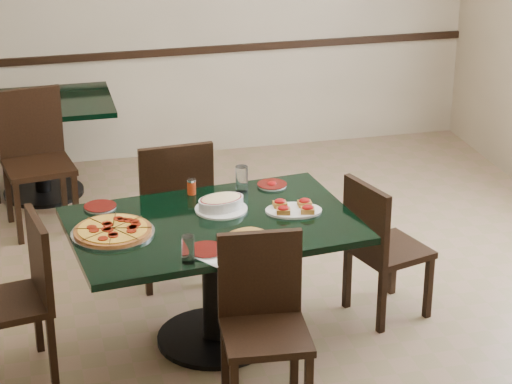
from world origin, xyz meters
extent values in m
plane|color=brown|center=(0.00, 0.00, 0.00)|extent=(5.50, 5.50, 0.00)
plane|color=tan|center=(0.00, -2.75, 1.40)|extent=(5.00, 0.00, 5.00)
cube|color=black|center=(0.00, 2.73, 0.90)|extent=(5.00, 0.03, 0.06)
cube|color=black|center=(-0.34, -0.33, 0.73)|extent=(1.66, 1.16, 0.04)
cylinder|color=black|center=(-0.34, -0.33, 0.35)|extent=(0.13, 0.13, 0.71)
cylinder|color=black|center=(-0.34, -0.33, 0.01)|extent=(0.67, 0.67, 0.03)
cube|color=black|center=(-1.19, 2.12, 0.73)|extent=(1.13, 0.82, 0.04)
cylinder|color=black|center=(-1.19, 2.12, 0.35)|extent=(0.12, 0.12, 0.71)
cylinder|color=black|center=(-1.19, 2.12, 0.01)|extent=(0.62, 0.62, 0.03)
cube|color=black|center=(-0.44, 0.52, 0.47)|extent=(0.49, 0.49, 0.04)
cube|color=black|center=(-0.43, 0.31, 0.73)|extent=(0.46, 0.07, 0.49)
cube|color=black|center=(-0.26, 0.73, 0.22)|extent=(0.04, 0.04, 0.45)
cube|color=black|center=(-0.23, 0.33, 0.22)|extent=(0.04, 0.04, 0.45)
cube|color=black|center=(-0.66, 0.70, 0.22)|extent=(0.04, 0.04, 0.45)
cube|color=black|center=(-0.63, 0.31, 0.22)|extent=(0.04, 0.04, 0.45)
cube|color=black|center=(-0.22, -1.06, 0.44)|extent=(0.47, 0.47, 0.04)
cube|color=black|center=(-0.21, -0.87, 0.69)|extent=(0.43, 0.08, 0.46)
cube|color=black|center=(-0.39, -0.86, 0.21)|extent=(0.04, 0.04, 0.42)
cube|color=black|center=(-0.02, -0.89, 0.21)|extent=(0.04, 0.04, 0.42)
cube|color=black|center=(0.74, -0.26, 0.42)|extent=(0.51, 0.51, 0.04)
cube|color=black|center=(0.56, -0.31, 0.65)|extent=(0.15, 0.40, 0.44)
cube|color=black|center=(0.96, -0.37, 0.20)|extent=(0.05, 0.05, 0.40)
cube|color=black|center=(0.62, -0.47, 0.20)|extent=(0.05, 0.05, 0.40)
cube|color=black|center=(0.86, -0.04, 0.20)|extent=(0.05, 0.05, 0.40)
cube|color=black|center=(0.52, -0.14, 0.20)|extent=(0.05, 0.05, 0.40)
cube|color=black|center=(-1.47, -0.41, 0.43)|extent=(0.48, 0.48, 0.04)
cube|color=black|center=(-1.28, -0.38, 0.67)|extent=(0.11, 0.42, 0.45)
cube|color=black|center=(-1.32, -0.20, 0.20)|extent=(0.05, 0.05, 0.41)
cube|color=black|center=(-1.26, -0.56, 0.20)|extent=(0.05, 0.05, 0.41)
cube|color=black|center=(-1.22, 1.48, 0.47)|extent=(0.53, 0.53, 0.04)
cube|color=black|center=(-1.26, 1.68, 0.74)|extent=(0.46, 0.11, 0.49)
cube|color=black|center=(-1.39, 1.25, 0.23)|extent=(0.05, 0.05, 0.45)
cube|color=black|center=(-1.45, 1.64, 0.23)|extent=(0.05, 0.05, 0.45)
cube|color=black|center=(-1.00, 1.31, 0.23)|extent=(0.05, 0.05, 0.45)
cube|color=black|center=(-1.06, 1.70, 0.23)|extent=(0.05, 0.05, 0.45)
cylinder|color=#BBBBC3|center=(-0.89, -0.35, 0.76)|extent=(0.45, 0.45, 0.01)
cylinder|color=#90571F|center=(-0.89, -0.35, 0.77)|extent=(0.42, 0.42, 0.02)
cylinder|color=gold|center=(-0.89, -0.35, 0.78)|extent=(0.37, 0.37, 0.01)
cylinder|color=silver|center=(-0.26, -0.18, 0.76)|extent=(0.30, 0.30, 0.01)
ellipsoid|color=beige|center=(-0.26, -0.18, 0.82)|extent=(0.27, 0.21, 0.04)
ellipsoid|color=#B67E32|center=(-0.22, -0.64, 0.81)|extent=(0.18, 0.09, 0.07)
cylinder|color=silver|center=(-0.44, -0.68, 0.76)|extent=(0.20, 0.20, 0.01)
cylinder|color=#3C0504|center=(-0.44, -0.68, 0.76)|extent=(0.20, 0.20, 0.00)
cylinder|color=silver|center=(0.11, 0.09, 0.76)|extent=(0.17, 0.17, 0.01)
cylinder|color=#3C0504|center=(0.11, 0.09, 0.76)|extent=(0.18, 0.18, 0.00)
ellipsoid|color=#8B0607|center=(0.11, 0.09, 0.77)|extent=(0.05, 0.05, 0.03)
cylinder|color=silver|center=(-0.92, 0.01, 0.76)|extent=(0.18, 0.18, 0.01)
cylinder|color=#3C0504|center=(-0.92, 0.01, 0.76)|extent=(0.18, 0.18, 0.00)
cube|color=white|center=(-0.41, -0.76, 0.75)|extent=(0.23, 0.23, 0.00)
cube|color=#BBBBC3|center=(-0.39, -0.76, 0.76)|extent=(0.10, 0.14, 0.00)
cylinder|color=silver|center=(-0.08, 0.06, 0.83)|extent=(0.07, 0.07, 0.16)
cylinder|color=silver|center=(-0.55, -0.78, 0.82)|extent=(0.07, 0.07, 0.14)
cylinder|color=#BB3313|center=(-0.38, 0.09, 0.79)|extent=(0.05, 0.05, 0.08)
cylinder|color=#BBBBC3|center=(-0.38, 0.09, 0.84)|extent=(0.05, 0.05, 0.01)
camera|label=1|loc=(-1.30, -5.22, 3.03)|focal=70.00mm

